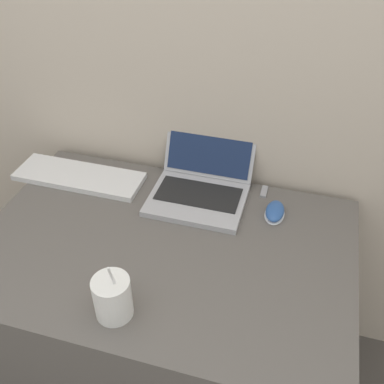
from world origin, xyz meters
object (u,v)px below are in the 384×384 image
Objects in this scene: drink_cup at (113,297)px; external_keyboard at (79,176)px; laptop at (202,177)px; usb_stick at (264,192)px; computer_mouse at (275,212)px.

drink_cup is 0.42× the size of external_keyboard.
laptop is 0.56m from drink_cup.
usb_stick is (0.29, 0.60, -0.06)m from drink_cup.
usb_stick is at bearing 115.42° from computer_mouse.
external_keyboard is at bearing -170.79° from usb_stick.
drink_cup is 0.61m from external_keyboard.
external_keyboard reaches higher than usb_stick.
computer_mouse reaches higher than usb_stick.
computer_mouse is (0.34, 0.49, -0.05)m from drink_cup.
drink_cup is 0.67m from usb_stick.
external_keyboard is 0.65m from usb_stick.
external_keyboard is at bearing 179.81° from computer_mouse.
drink_cup is at bearing -124.31° from computer_mouse.
usb_stick is (-0.05, 0.11, -0.01)m from computer_mouse.
drink_cup is at bearing -54.26° from external_keyboard.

